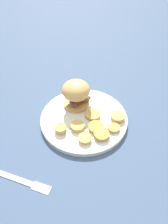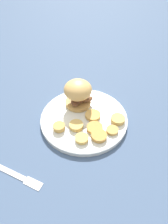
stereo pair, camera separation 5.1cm
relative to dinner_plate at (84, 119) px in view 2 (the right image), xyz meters
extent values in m
plane|color=#3D5170|center=(0.00, 0.00, -0.01)|extent=(4.00, 4.00, 0.00)
cylinder|color=silver|center=(0.00, 0.00, 0.00)|extent=(0.29, 0.29, 0.02)
torus|color=silver|center=(0.00, 0.00, 0.00)|extent=(0.29, 0.29, 0.01)
cylinder|color=tan|center=(0.07, 0.00, 0.01)|extent=(0.09, 0.09, 0.01)
ellipsoid|color=brown|center=(0.07, 0.00, 0.03)|extent=(0.04, 0.05, 0.02)
ellipsoid|color=#4C281E|center=(0.08, -0.02, 0.03)|extent=(0.05, 0.03, 0.02)
ellipsoid|color=#563323|center=(0.07, -0.03, 0.03)|extent=(0.04, 0.04, 0.02)
ellipsoid|color=brown|center=(0.07, 0.00, 0.03)|extent=(0.06, 0.06, 0.02)
ellipsoid|color=brown|center=(0.06, 0.01, 0.03)|extent=(0.05, 0.03, 0.02)
ellipsoid|color=brown|center=(0.06, -0.03, 0.03)|extent=(0.03, 0.05, 0.01)
ellipsoid|color=brown|center=(0.09, -0.02, 0.03)|extent=(0.04, 0.04, 0.02)
ellipsoid|color=tan|center=(0.07, 0.00, 0.07)|extent=(0.10, 0.10, 0.06)
cylinder|color=tan|center=(-0.02, 0.09, 0.02)|extent=(0.04, 0.04, 0.02)
cylinder|color=tan|center=(-0.08, -0.07, 0.01)|extent=(0.04, 0.04, 0.01)
cylinder|color=tan|center=(-0.09, 0.03, 0.01)|extent=(0.04, 0.04, 0.01)
cylinder|color=#BC8942|center=(-0.09, -0.02, 0.01)|extent=(0.05, 0.05, 0.01)
cylinder|color=#BC8942|center=(-0.06, -0.02, 0.01)|extent=(0.05, 0.05, 0.01)
cylinder|color=tan|center=(-0.05, -0.10, 0.01)|extent=(0.05, 0.05, 0.01)
cylinder|color=tan|center=(-0.03, 0.04, 0.01)|extent=(0.05, 0.05, 0.01)
cylinder|color=tan|center=(-0.01, -0.03, 0.01)|extent=(0.05, 0.05, 0.01)
cube|color=silver|center=(-0.12, 0.26, -0.01)|extent=(0.09, 0.10, 0.00)
cube|color=silver|center=(-0.18, 0.20, -0.01)|extent=(0.05, 0.05, 0.00)
camera|label=1|loc=(-0.46, 0.20, 0.55)|focal=35.00mm
camera|label=2|loc=(-0.48, 0.15, 0.55)|focal=35.00mm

